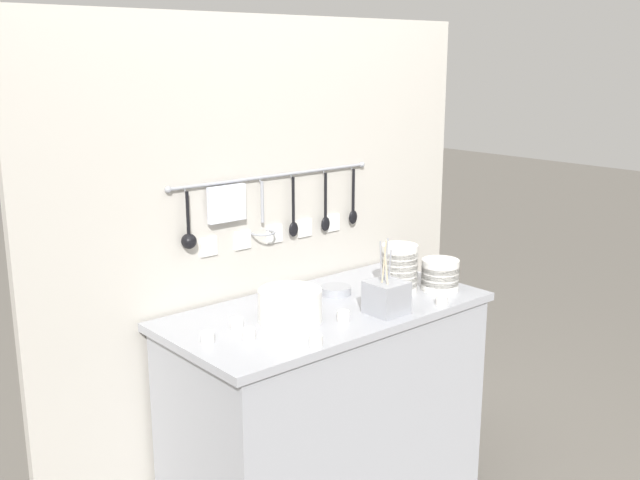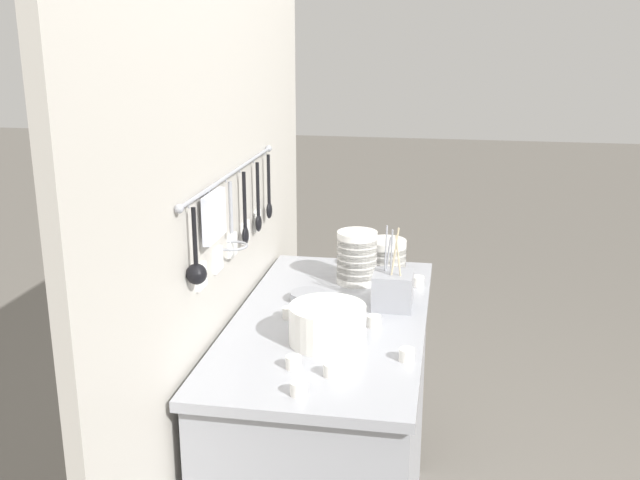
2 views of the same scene
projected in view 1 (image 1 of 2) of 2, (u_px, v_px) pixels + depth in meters
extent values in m
cube|color=#9EA0A8|center=(327.00, 311.00, 2.77)|extent=(1.22, 0.60, 0.03)
cube|color=#9EA0A8|center=(327.00, 424.00, 2.88)|extent=(1.18, 0.58, 0.89)
cube|color=#BCB7AD|center=(271.00, 270.00, 3.00)|extent=(2.02, 0.04, 1.97)
cylinder|color=#93969E|center=(275.00, 176.00, 2.89)|extent=(0.93, 0.01, 0.01)
sphere|color=#93969E|center=(168.00, 190.00, 2.59)|extent=(0.02, 0.02, 0.02)
sphere|color=#93969E|center=(362.00, 165.00, 3.18)|extent=(0.02, 0.02, 0.02)
cylinder|color=black|center=(188.00, 214.00, 2.64)|extent=(0.01, 0.01, 0.16)
sphere|color=black|center=(189.00, 241.00, 2.67)|extent=(0.06, 0.06, 0.06)
cylinder|color=#93969E|center=(185.00, 189.00, 2.63)|extent=(0.01, 0.01, 0.02)
cube|color=silver|center=(227.00, 204.00, 2.75)|extent=(0.16, 0.02, 0.13)
cylinder|color=#93969E|center=(224.00, 184.00, 2.74)|extent=(0.01, 0.01, 0.02)
cylinder|color=#93969E|center=(262.00, 202.00, 2.85)|extent=(0.01, 0.01, 0.16)
torus|color=#93969E|center=(263.00, 233.00, 2.88)|extent=(0.10, 0.10, 0.01)
cylinder|color=#93969E|center=(260.00, 179.00, 2.84)|extent=(0.01, 0.01, 0.02)
cylinder|color=black|center=(293.00, 200.00, 2.95)|extent=(0.01, 0.01, 0.19)
ellipsoid|color=black|center=(294.00, 229.00, 2.98)|extent=(0.04, 0.02, 0.06)
cylinder|color=#93969E|center=(291.00, 175.00, 2.94)|extent=(0.01, 0.01, 0.02)
cylinder|color=black|center=(326.00, 196.00, 3.06)|extent=(0.01, 0.01, 0.19)
ellipsoid|color=black|center=(326.00, 224.00, 3.09)|extent=(0.04, 0.02, 0.06)
cylinder|color=#93969E|center=(324.00, 171.00, 3.04)|extent=(0.00, 0.01, 0.02)
cylinder|color=black|center=(353.00, 190.00, 3.16)|extent=(0.01, 0.01, 0.18)
ellipsoid|color=black|center=(353.00, 217.00, 3.19)|extent=(0.04, 0.02, 0.06)
cylinder|color=#93969E|center=(352.00, 167.00, 3.14)|extent=(0.01, 0.01, 0.02)
cube|color=white|center=(208.00, 247.00, 2.75)|extent=(0.07, 0.01, 0.07)
cube|color=white|center=(243.00, 240.00, 2.85)|extent=(0.07, 0.01, 0.07)
cube|color=white|center=(275.00, 234.00, 2.95)|extent=(0.07, 0.01, 0.07)
cube|color=white|center=(304.00, 228.00, 3.04)|extent=(0.07, 0.01, 0.07)
cube|color=white|center=(332.00, 223.00, 3.14)|extent=(0.07, 0.01, 0.07)
cylinder|color=silver|center=(399.00, 286.00, 2.95)|extent=(0.14, 0.14, 0.04)
cylinder|color=silver|center=(399.00, 280.00, 2.95)|extent=(0.14, 0.14, 0.04)
cylinder|color=silver|center=(399.00, 274.00, 2.94)|extent=(0.14, 0.14, 0.04)
cylinder|color=silver|center=(399.00, 268.00, 2.93)|extent=(0.14, 0.14, 0.04)
cylinder|color=silver|center=(399.00, 262.00, 2.93)|extent=(0.14, 0.14, 0.04)
cylinder|color=silver|center=(400.00, 256.00, 2.92)|extent=(0.14, 0.14, 0.04)
cylinder|color=silver|center=(400.00, 250.00, 2.92)|extent=(0.14, 0.14, 0.04)
cylinder|color=silver|center=(440.00, 284.00, 2.97)|extent=(0.15, 0.15, 0.05)
cylinder|color=silver|center=(440.00, 278.00, 2.96)|extent=(0.15, 0.15, 0.05)
cylinder|color=silver|center=(440.00, 272.00, 2.96)|extent=(0.15, 0.15, 0.05)
cylinder|color=silver|center=(440.00, 265.00, 2.95)|extent=(0.15, 0.15, 0.05)
cylinder|color=silver|center=(290.00, 319.00, 2.63)|extent=(0.23, 0.23, 0.01)
cylinder|color=silver|center=(290.00, 317.00, 2.63)|extent=(0.23, 0.23, 0.01)
cylinder|color=silver|center=(290.00, 315.00, 2.63)|extent=(0.23, 0.23, 0.01)
cylinder|color=silver|center=(290.00, 313.00, 2.62)|extent=(0.23, 0.23, 0.01)
cylinder|color=silver|center=(290.00, 311.00, 2.62)|extent=(0.23, 0.23, 0.01)
cylinder|color=silver|center=(290.00, 308.00, 2.62)|extent=(0.23, 0.23, 0.01)
cylinder|color=silver|center=(290.00, 306.00, 2.62)|extent=(0.23, 0.23, 0.01)
cylinder|color=silver|center=(290.00, 304.00, 2.62)|extent=(0.23, 0.23, 0.01)
cylinder|color=silver|center=(290.00, 302.00, 2.61)|extent=(0.23, 0.23, 0.01)
cylinder|color=silver|center=(290.00, 300.00, 2.61)|extent=(0.23, 0.23, 0.01)
cylinder|color=silver|center=(290.00, 297.00, 2.61)|extent=(0.23, 0.23, 0.01)
cylinder|color=silver|center=(290.00, 295.00, 2.61)|extent=(0.23, 0.23, 0.01)
cylinder|color=silver|center=(290.00, 293.00, 2.61)|extent=(0.23, 0.23, 0.01)
cylinder|color=silver|center=(290.00, 291.00, 2.60)|extent=(0.23, 0.23, 0.01)
cylinder|color=#93969E|center=(336.00, 290.00, 2.92)|extent=(0.12, 0.12, 0.03)
cube|color=#93969E|center=(386.00, 297.00, 2.70)|extent=(0.13, 0.13, 0.12)
cylinder|color=#93969E|center=(389.00, 271.00, 2.71)|extent=(0.01, 0.03, 0.17)
cylinder|color=#C6B793|center=(387.00, 274.00, 2.64)|extent=(0.01, 0.03, 0.19)
cylinder|color=#C6B793|center=(383.00, 269.00, 2.65)|extent=(0.01, 0.03, 0.22)
cylinder|color=#93969E|center=(381.00, 270.00, 2.66)|extent=(0.03, 0.01, 0.21)
cylinder|color=#93969E|center=(386.00, 266.00, 2.70)|extent=(0.02, 0.01, 0.21)
cylinder|color=silver|center=(249.00, 334.00, 2.46)|extent=(0.04, 0.04, 0.04)
cylinder|color=silver|center=(237.00, 323.00, 2.56)|extent=(0.04, 0.04, 0.04)
cylinder|color=silver|center=(316.00, 340.00, 2.40)|extent=(0.04, 0.04, 0.04)
cylinder|color=silver|center=(343.00, 316.00, 2.63)|extent=(0.04, 0.04, 0.04)
cylinder|color=silver|center=(208.00, 337.00, 2.43)|extent=(0.04, 0.04, 0.04)
cylinder|color=silver|center=(299.00, 296.00, 2.84)|extent=(0.04, 0.04, 0.04)
cylinder|color=silver|center=(442.00, 300.00, 2.79)|extent=(0.04, 0.04, 0.04)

